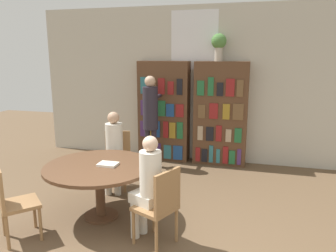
{
  "coord_description": "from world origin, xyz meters",
  "views": [
    {
      "loc": [
        1.2,
        -2.38,
        2.08
      ],
      "look_at": [
        -0.04,
        2.17,
        1.05
      ],
      "focal_mm": 35.0,
      "sensor_mm": 36.0,
      "label": 1
    }
  ],
  "objects_px": {
    "reading_table": "(99,172)",
    "seated_reader_right": "(148,183)",
    "seated_reader_left": "(114,147)",
    "librarian_standing": "(151,112)",
    "chair_near_camera": "(12,199)",
    "bookshelf_left": "(164,112)",
    "bookshelf_right": "(220,114)",
    "chair_left_side": "(117,157)",
    "chair_far_side": "(160,204)",
    "flower_vase": "(219,44)"
  },
  "relations": [
    {
      "from": "seated_reader_right",
      "to": "chair_left_side",
      "type": "bearing_deg",
      "value": 60.13
    },
    {
      "from": "bookshelf_left",
      "to": "chair_left_side",
      "type": "xyz_separation_m",
      "value": [
        -0.33,
        -1.58,
        -0.48
      ]
    },
    {
      "from": "seated_reader_right",
      "to": "librarian_standing",
      "type": "relative_size",
      "value": 0.72
    },
    {
      "from": "chair_near_camera",
      "to": "bookshelf_left",
      "type": "bearing_deg",
      "value": 118.67
    },
    {
      "from": "chair_far_side",
      "to": "librarian_standing",
      "type": "distance_m",
      "value": 2.73
    },
    {
      "from": "bookshelf_left",
      "to": "chair_far_side",
      "type": "bearing_deg",
      "value": -74.82
    },
    {
      "from": "flower_vase",
      "to": "seated_reader_left",
      "type": "height_order",
      "value": "flower_vase"
    },
    {
      "from": "chair_far_side",
      "to": "seated_reader_left",
      "type": "distance_m",
      "value": 1.69
    },
    {
      "from": "bookshelf_right",
      "to": "chair_left_side",
      "type": "distance_m",
      "value": 2.19
    },
    {
      "from": "chair_left_side",
      "to": "chair_far_side",
      "type": "height_order",
      "value": "same"
    },
    {
      "from": "bookshelf_left",
      "to": "bookshelf_right",
      "type": "bearing_deg",
      "value": 0.03
    },
    {
      "from": "flower_vase",
      "to": "chair_left_side",
      "type": "height_order",
      "value": "flower_vase"
    },
    {
      "from": "bookshelf_left",
      "to": "chair_far_side",
      "type": "height_order",
      "value": "bookshelf_left"
    },
    {
      "from": "seated_reader_left",
      "to": "librarian_standing",
      "type": "height_order",
      "value": "librarian_standing"
    },
    {
      "from": "seated_reader_right",
      "to": "chair_near_camera",
      "type": "bearing_deg",
      "value": 130.09
    },
    {
      "from": "flower_vase",
      "to": "chair_far_side",
      "type": "height_order",
      "value": "flower_vase"
    },
    {
      "from": "reading_table",
      "to": "chair_near_camera",
      "type": "distance_m",
      "value": 1.03
    },
    {
      "from": "flower_vase",
      "to": "reading_table",
      "type": "xyz_separation_m",
      "value": [
        -1.16,
        -2.59,
        -1.66
      ]
    },
    {
      "from": "librarian_standing",
      "to": "bookshelf_left",
      "type": "bearing_deg",
      "value": 77.26
    },
    {
      "from": "reading_table",
      "to": "librarian_standing",
      "type": "height_order",
      "value": "librarian_standing"
    },
    {
      "from": "seated_reader_right",
      "to": "librarian_standing",
      "type": "xyz_separation_m",
      "value": [
        -0.76,
        2.43,
        0.35
      ]
    },
    {
      "from": "chair_near_camera",
      "to": "chair_far_side",
      "type": "bearing_deg",
      "value": 54.0
    },
    {
      "from": "chair_far_side",
      "to": "seated_reader_left",
      "type": "height_order",
      "value": "seated_reader_left"
    },
    {
      "from": "bookshelf_left",
      "to": "reading_table",
      "type": "xyz_separation_m",
      "value": [
        -0.12,
        -2.58,
        -0.36
      ]
    },
    {
      "from": "flower_vase",
      "to": "librarian_standing",
      "type": "xyz_separation_m",
      "value": [
        -1.16,
        -0.51,
        -1.24
      ]
    },
    {
      "from": "reading_table",
      "to": "seated_reader_right",
      "type": "relative_size",
      "value": 1.12
    },
    {
      "from": "flower_vase",
      "to": "seated_reader_left",
      "type": "distance_m",
      "value": 2.71
    },
    {
      "from": "bookshelf_left",
      "to": "flower_vase",
      "type": "distance_m",
      "value": 1.67
    },
    {
      "from": "flower_vase",
      "to": "seated_reader_right",
      "type": "relative_size",
      "value": 0.4
    },
    {
      "from": "flower_vase",
      "to": "librarian_standing",
      "type": "height_order",
      "value": "flower_vase"
    },
    {
      "from": "seated_reader_left",
      "to": "bookshelf_left",
      "type": "bearing_deg",
      "value": -111.12
    },
    {
      "from": "bookshelf_right",
      "to": "librarian_standing",
      "type": "relative_size",
      "value": 1.15
    },
    {
      "from": "chair_left_side",
      "to": "seated_reader_left",
      "type": "distance_m",
      "value": 0.27
    },
    {
      "from": "chair_far_side",
      "to": "librarian_standing",
      "type": "bearing_deg",
      "value": 44.68
    },
    {
      "from": "bookshelf_right",
      "to": "reading_table",
      "type": "relative_size",
      "value": 1.42
    },
    {
      "from": "chair_near_camera",
      "to": "librarian_standing",
      "type": "height_order",
      "value": "librarian_standing"
    },
    {
      "from": "bookshelf_right",
      "to": "reading_table",
      "type": "distance_m",
      "value": 2.89
    },
    {
      "from": "chair_left_side",
      "to": "reading_table",
      "type": "bearing_deg",
      "value": 90.0
    },
    {
      "from": "seated_reader_left",
      "to": "seated_reader_right",
      "type": "bearing_deg",
      "value": 116.94
    },
    {
      "from": "librarian_standing",
      "to": "chair_left_side",
      "type": "bearing_deg",
      "value": -101.33
    },
    {
      "from": "bookshelf_right",
      "to": "librarian_standing",
      "type": "xyz_separation_m",
      "value": [
        -1.23,
        -0.5,
        0.06
      ]
    },
    {
      "from": "chair_left_side",
      "to": "seated_reader_left",
      "type": "relative_size",
      "value": 0.72
    },
    {
      "from": "flower_vase",
      "to": "bookshelf_left",
      "type": "bearing_deg",
      "value": -179.73
    },
    {
      "from": "bookshelf_right",
      "to": "seated_reader_left",
      "type": "height_order",
      "value": "bookshelf_right"
    },
    {
      "from": "bookshelf_left",
      "to": "chair_far_side",
      "type": "xyz_separation_m",
      "value": [
        0.82,
        -3.01,
        -0.48
      ]
    },
    {
      "from": "bookshelf_right",
      "to": "chair_far_side",
      "type": "relative_size",
      "value": 2.2
    },
    {
      "from": "bookshelf_left",
      "to": "reading_table",
      "type": "relative_size",
      "value": 1.42
    },
    {
      "from": "bookshelf_left",
      "to": "bookshelf_right",
      "type": "xyz_separation_m",
      "value": [
        1.12,
        0.0,
        0.0
      ]
    },
    {
      "from": "chair_far_side",
      "to": "chair_near_camera",
      "type": "bearing_deg",
      "value": 126.0
    },
    {
      "from": "chair_near_camera",
      "to": "chair_left_side",
      "type": "distance_m",
      "value": 1.83
    }
  ]
}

